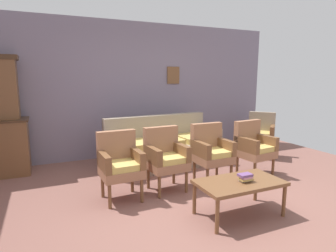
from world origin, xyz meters
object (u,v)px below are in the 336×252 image
(armchair_by_doorway, at_px, (254,146))
(floor_vase_by_wall, at_px, (256,133))
(wingback_chair_by_fireplace, at_px, (261,132))
(floral_couch, at_px, (163,148))
(armchair_near_couch_end, at_px, (211,150))
(coffee_table, at_px, (239,185))
(armchair_near_cabinet, at_px, (120,162))
(book_stack_on_table, at_px, (246,177))
(armchair_row_middle, at_px, (165,156))

(armchair_by_doorway, relative_size, floor_vase_by_wall, 1.45)
(wingback_chair_by_fireplace, height_order, floor_vase_by_wall, wingback_chair_by_fireplace)
(floral_couch, bearing_deg, armchair_near_couch_end, -71.45)
(coffee_table, bearing_deg, armchair_near_cabinet, 138.41)
(armchair_near_cabinet, height_order, floor_vase_by_wall, armchair_near_cabinet)
(floral_couch, height_order, wingback_chair_by_fireplace, same)
(floral_couch, bearing_deg, book_stack_on_table, -87.11)
(floral_couch, distance_m, armchair_near_cabinet, 1.57)
(armchair_by_doorway, bearing_deg, armchair_row_middle, 178.86)
(wingback_chair_by_fireplace, relative_size, floor_vase_by_wall, 1.45)
(armchair_near_cabinet, distance_m, floor_vase_by_wall, 4.01)
(armchair_near_couch_end, bearing_deg, armchair_row_middle, -179.61)
(armchair_row_middle, xyz_separation_m, book_stack_on_table, (0.52, -1.11, -0.03))
(armchair_near_couch_end, xyz_separation_m, floor_vase_by_wall, (2.22, 1.55, -0.19))
(armchair_near_couch_end, bearing_deg, floor_vase_by_wall, 34.85)
(armchair_near_couch_end, bearing_deg, wingback_chair_by_fireplace, 25.54)
(floral_couch, height_order, book_stack_on_table, floral_couch)
(wingback_chair_by_fireplace, bearing_deg, coffee_table, -136.70)
(floral_couch, height_order, armchair_near_cabinet, same)
(armchair_by_doorway, height_order, wingback_chair_by_fireplace, same)
(floral_couch, distance_m, wingback_chair_by_fireplace, 2.09)
(wingback_chair_by_fireplace, relative_size, coffee_table, 0.90)
(armchair_by_doorway, distance_m, coffee_table, 1.50)
(armchair_near_cabinet, height_order, coffee_table, armchair_near_cabinet)
(armchair_near_couch_end, height_order, book_stack_on_table, armchair_near_couch_end)
(book_stack_on_table, bearing_deg, floral_couch, 92.89)
(floral_couch, xyz_separation_m, armchair_near_couch_end, (0.36, -1.06, 0.17))
(armchair_near_cabinet, relative_size, floor_vase_by_wall, 1.45)
(floral_couch, height_order, coffee_table, floral_couch)
(armchair_by_doorway, xyz_separation_m, coffee_table, (-1.09, -1.03, -0.12))
(coffee_table, xyz_separation_m, book_stack_on_table, (0.05, -0.04, 0.09))
(wingback_chair_by_fireplace, height_order, book_stack_on_table, wingback_chair_by_fireplace)
(coffee_table, bearing_deg, floor_vase_by_wall, 46.12)
(armchair_near_cabinet, relative_size, armchair_near_couch_end, 1.00)
(armchair_row_middle, bearing_deg, armchair_by_doorway, -1.14)
(wingback_chair_by_fireplace, bearing_deg, floral_couch, 173.20)
(wingback_chair_by_fireplace, xyz_separation_m, book_stack_on_table, (-1.96, -1.93, -0.03))
(armchair_near_couch_end, height_order, floor_vase_by_wall, armchair_near_couch_end)
(armchair_near_couch_end, bearing_deg, armchair_near_cabinet, -178.00)
(armchair_near_couch_end, distance_m, coffee_table, 1.12)
(armchair_near_cabinet, distance_m, wingback_chair_by_fireplace, 3.27)
(floral_couch, relative_size, book_stack_on_table, 13.22)
(armchair_near_cabinet, height_order, wingback_chair_by_fireplace, same)
(armchair_near_cabinet, relative_size, book_stack_on_table, 5.68)
(floral_couch, bearing_deg, armchair_row_middle, -111.15)
(floral_couch, height_order, armchair_near_couch_end, same)
(armchair_by_doorway, bearing_deg, armchair_near_couch_end, 177.37)
(armchair_near_couch_end, relative_size, coffee_table, 0.90)
(armchair_near_couch_end, xyz_separation_m, armchair_by_doorway, (0.79, -0.04, 0.00))
(floor_vase_by_wall, bearing_deg, coffee_table, -133.88)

